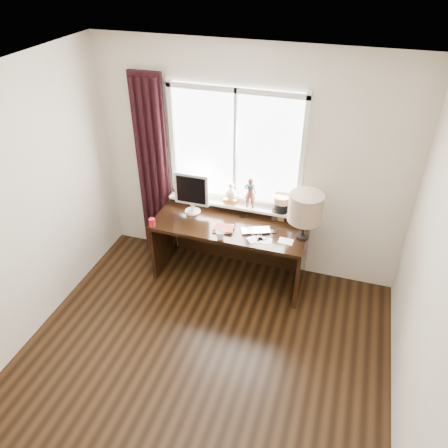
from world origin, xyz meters
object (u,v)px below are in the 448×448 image
(red_cup, at_px, (152,222))
(monitor, at_px, (192,191))
(mug, at_px, (220,235))
(desk, at_px, (232,237))
(laptop, at_px, (256,231))
(table_lamp, at_px, (306,208))

(red_cup, relative_size, monitor, 0.19)
(mug, height_order, desk, mug)
(laptop, xyz_separation_m, mug, (-0.32, -0.24, 0.04))
(laptop, distance_m, mug, 0.41)
(monitor, distance_m, table_lamp, 1.29)
(mug, height_order, monitor, monitor)
(monitor, bearing_deg, red_cup, -128.32)
(laptop, height_order, monitor, monitor)
(laptop, bearing_deg, desk, 131.84)
(mug, relative_size, red_cup, 1.09)
(laptop, distance_m, desk, 0.43)
(desk, height_order, table_lamp, table_lamp)
(laptop, xyz_separation_m, monitor, (-0.79, 0.16, 0.27))
(table_lamp, bearing_deg, mug, -161.00)
(desk, relative_size, monitor, 3.47)
(table_lamp, bearing_deg, monitor, 174.60)
(laptop, xyz_separation_m, table_lamp, (0.49, 0.04, 0.35))
(red_cup, bearing_deg, table_lamp, 9.96)
(laptop, xyz_separation_m, red_cup, (-1.11, -0.24, 0.03))
(mug, relative_size, monitor, 0.20)
(laptop, relative_size, mug, 3.10)
(red_cup, xyz_separation_m, monitor, (0.32, 0.40, 0.23))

